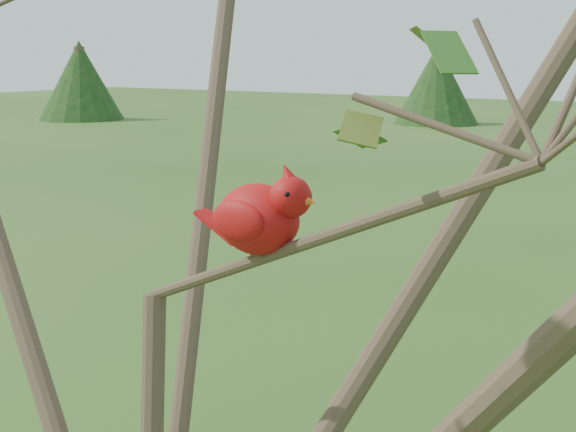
% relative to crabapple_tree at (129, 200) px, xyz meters
% --- Properties ---
extents(crabapple_tree, '(2.35, 2.05, 2.95)m').
position_rel_crabapple_tree_xyz_m(crabapple_tree, '(0.00, 0.00, 0.00)').
color(crabapple_tree, '#3B2D20').
rests_on(crabapple_tree, ground).
extents(cardinal, '(0.20, 0.10, 0.14)m').
position_rel_crabapple_tree_xyz_m(cardinal, '(0.14, 0.11, -0.02)').
color(cardinal, '#AA100E').
rests_on(cardinal, ground).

